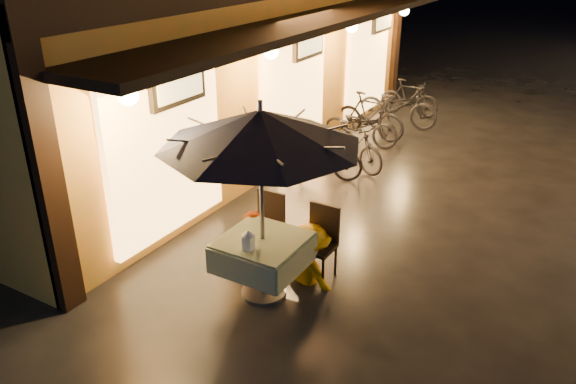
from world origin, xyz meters
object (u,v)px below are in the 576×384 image
Objects in this scene: person_orange at (253,213)px; bicycle_0 at (318,157)px; patio_umbrella at (260,128)px; person_yellow at (310,227)px; table_lantern at (248,239)px; cafe_table at (263,252)px.

person_orange reaches higher than bicycle_0.
patio_umbrella is 1.65× the size of person_yellow.
bicycle_0 is (-1.10, 3.58, -1.72)m from patio_umbrella.
table_lantern is 4.06m from bicycle_0.
table_lantern is (0.00, -0.30, 0.33)m from cafe_table.
table_lantern is 0.16× the size of person_orange.
bicycle_0 reaches higher than cafe_table.
person_orange is 3.17m from bicycle_0.
bicycle_0 is at bearing -52.83° from person_yellow.
person_yellow is at bearing 69.75° from table_lantern.
cafe_table is at bearing 149.57° from person_orange.
person_yellow reaches higher than table_lantern.
person_orange is at bearing 173.35° from bicycle_0.
bicycle_0 is (-1.10, 3.58, -0.16)m from cafe_table.
cafe_table is at bearing 178.88° from bicycle_0.
person_orange is (-0.47, 0.50, 0.19)m from cafe_table.
patio_umbrella reaches higher than bicycle_0.
patio_umbrella is 1.55m from person_yellow.
table_lantern is at bearing -90.00° from patio_umbrella.
cafe_table is 0.71m from person_orange.
patio_umbrella is 1.53m from person_orange.
table_lantern reaches higher than bicycle_0.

